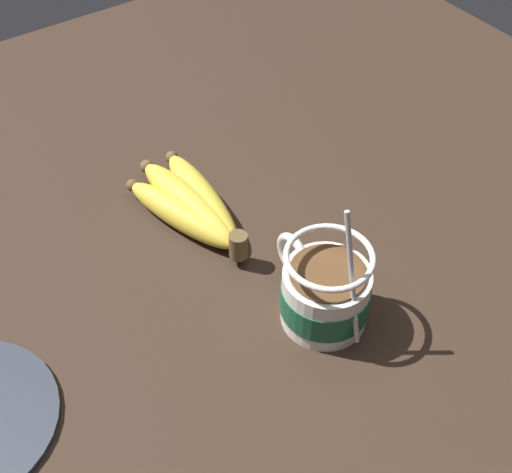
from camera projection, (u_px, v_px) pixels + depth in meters
The scene contains 3 objects.
table at pixel (250, 286), 76.29cm from camera, with size 120.75×120.75×3.94cm.
coffee_mug at pixel (325, 293), 68.35cm from camera, with size 12.81×8.70×15.68cm.
banana_bunch at pixel (191, 205), 79.82cm from camera, with size 19.49×9.55×4.07cm.
Camera 1 is at (-41.21, 27.91, 60.03)cm, focal length 50.00 mm.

